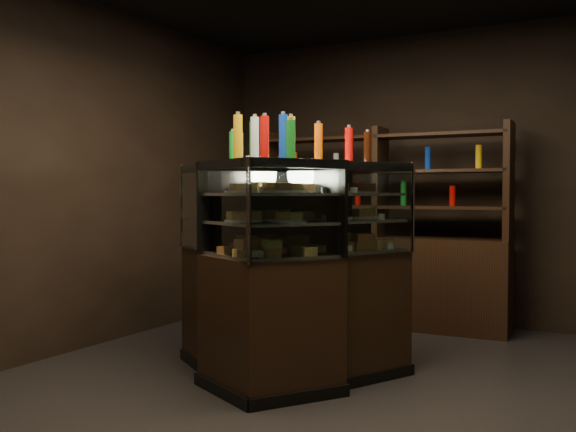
% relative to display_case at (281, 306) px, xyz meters
% --- Properties ---
extents(ground, '(5.00, 5.00, 0.00)m').
position_rel_display_case_xyz_m(ground, '(0.57, 0.07, -0.52)').
color(ground, black).
rests_on(ground, ground).
extents(room_shell, '(5.02, 5.02, 3.01)m').
position_rel_display_case_xyz_m(room_shell, '(0.57, 0.07, 1.42)').
color(room_shell, black).
rests_on(room_shell, ground).
extents(display_case, '(1.81, 1.61, 1.56)m').
position_rel_display_case_xyz_m(display_case, '(0.00, 0.00, 0.00)').
color(display_case, black).
rests_on(display_case, ground).
extents(food_display, '(1.34, 1.25, 0.48)m').
position_rel_display_case_xyz_m(food_display, '(0.00, -0.00, 0.66)').
color(food_display, '#B0863F').
rests_on(food_display, display_case).
extents(bottles_top, '(1.17, 1.10, 0.30)m').
position_rel_display_case_xyz_m(bottles_top, '(-0.00, 0.00, 1.18)').
color(bottles_top, black).
rests_on(bottles_top, display_case).
extents(back_shelving, '(2.55, 0.50, 2.00)m').
position_rel_display_case_xyz_m(back_shelving, '(-0.03, 2.12, 0.09)').
color(back_shelving, black).
rests_on(back_shelving, ground).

